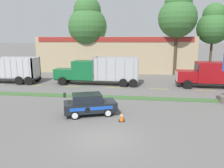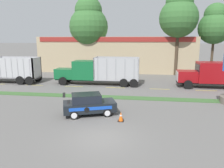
{
  "view_description": "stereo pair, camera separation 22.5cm",
  "coord_description": "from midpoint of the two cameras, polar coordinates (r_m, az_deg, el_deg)",
  "views": [
    {
      "loc": [
        2.17,
        -12.26,
        5.97
      ],
      "look_at": [
        -0.68,
        9.08,
        1.51
      ],
      "focal_mm": 35.0,
      "sensor_mm": 36.0,
      "label": 1
    },
    {
      "loc": [
        2.39,
        -12.23,
        5.97
      ],
      "look_at": [
        -0.68,
        9.08,
        1.51
      ],
      "focal_mm": 35.0,
      "sensor_mm": 36.0,
      "label": 2
    }
  ],
  "objects": [
    {
      "name": "traffic_cone",
      "position": [
        16.27,
        2.74,
        -8.49
      ],
      "size": [
        0.44,
        0.44,
        0.72
      ],
      "color": "black",
      "rests_on": "ground_plane"
    },
    {
      "name": "centre_line_3",
      "position": [
        28.36,
        -9.77,
        -0.6
      ],
      "size": [
        2.4,
        0.14,
        0.01
      ],
      "primitive_type": "cube",
      "color": "yellow",
      "rests_on": "ground_plane"
    },
    {
      "name": "store_building_backdrop",
      "position": [
        43.84,
        1.73,
        8.04
      ],
      "size": [
        28.08,
        12.1,
        6.33
      ],
      "color": "tan",
      "rests_on": "ground_plane"
    },
    {
      "name": "centre_line_6",
      "position": [
        28.05,
        23.6,
        -1.57
      ],
      "size": [
        2.4,
        0.14,
        0.01
      ],
      "primitive_type": "cube",
      "color": "yellow",
      "rests_on": "ground_plane"
    },
    {
      "name": "tree_behind_left",
      "position": [
        40.32,
        -5.94,
        15.64
      ],
      "size": [
        6.85,
        6.85,
        13.23
      ],
      "color": "#473828",
      "rests_on": "ground_plane"
    },
    {
      "name": "tree_behind_centre",
      "position": [
        40.71,
        25.43,
        13.82
      ],
      "size": [
        5.27,
        5.27,
        11.69
      ],
      "color": "#473828",
      "rests_on": "ground_plane"
    },
    {
      "name": "tree_behind_far_right",
      "position": [
        38.07,
        17.23,
        16.99
      ],
      "size": [
        6.17,
        6.17,
        13.84
      ],
      "color": "#473828",
      "rests_on": "ground_plane"
    },
    {
      "name": "dump_truck_trail",
      "position": [
        29.95,
        26.47,
        2.17
      ],
      "size": [
        12.19,
        2.79,
        3.66
      ],
      "color": "black",
      "rests_on": "ground_plane"
    },
    {
      "name": "rally_car",
      "position": [
        17.58,
        -5.77,
        -5.22
      ],
      "size": [
        4.48,
        3.13,
        1.74
      ],
      "color": "black",
      "rests_on": "ground_plane"
    },
    {
      "name": "dump_truck_lead",
      "position": [
        29.13,
        -5.27,
        3.16
      ],
      "size": [
        11.21,
        2.62,
        3.64
      ],
      "color": "black",
      "rests_on": "ground_plane"
    },
    {
      "name": "grass_verge",
      "position": [
        22.62,
        2.13,
        -3.52
      ],
      "size": [
        120.0,
        1.27,
        0.06
      ],
      "primitive_type": "cube",
      "color": "#3D6633",
      "rests_on": "ground_plane"
    },
    {
      "name": "centre_line_4",
      "position": [
        27.21,
        1.12,
        -0.96
      ],
      "size": [
        2.4,
        0.14,
        0.01
      ],
      "primitive_type": "cube",
      "color": "yellow",
      "rests_on": "ground_plane"
    },
    {
      "name": "centre_line_2",
      "position": [
        30.45,
        -19.48,
        -0.27
      ],
      "size": [
        2.4,
        0.14,
        0.01
      ],
      "primitive_type": "cube",
      "color": "yellow",
      "rests_on": "ground_plane"
    },
    {
      "name": "centre_line_5",
      "position": [
        27.1,
        12.53,
        -1.29
      ],
      "size": [
        2.4,
        0.14,
        0.01
      ],
      "primitive_type": "cube",
      "color": "yellow",
      "rests_on": "ground_plane"
    },
    {
      "name": "ground_plane",
      "position": [
        13.81,
        -2.19,
        -13.92
      ],
      "size": [
        600.0,
        600.0,
        0.0
      ],
      "primitive_type": "plane",
      "color": "slate"
    }
  ]
}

